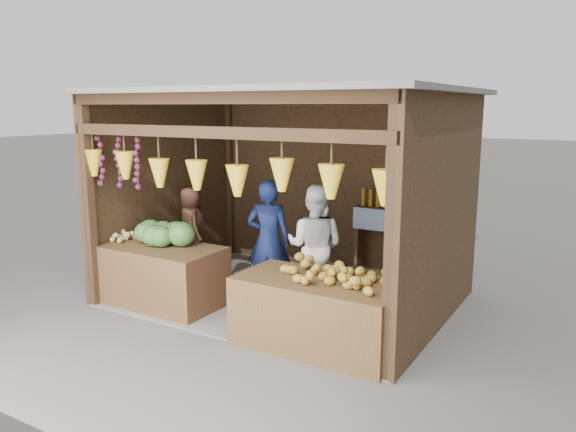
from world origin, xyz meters
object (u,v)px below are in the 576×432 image
Objects in this scene: counter_right at (318,314)px; vendor_seated at (191,224)px; counter_left at (163,276)px; woman_standing at (315,246)px; man_standing at (269,240)px.

counter_right is 1.59× the size of vendor_seated.
counter_left is 1.95m from woman_standing.
counter_left is at bearing 20.19° from man_standing.
vendor_seated is (-2.02, 0.05, 0.05)m from woman_standing.
man_standing is at bearing 141.39° from counter_right.
man_standing is at bearing -150.04° from vendor_seated.
woman_standing is 2.02m from vendor_seated.
vendor_seated is (-0.36, 0.99, 0.44)m from counter_left.
counter_right is 1.63m from man_standing.
man_standing is 0.63m from woman_standing.
woman_standing is 1.43× the size of vendor_seated.
counter_right is 2.89m from vendor_seated.
man_standing reaches higher than vendor_seated.
counter_left is at bearing 145.61° from vendor_seated.
man_standing is (1.04, 0.85, 0.41)m from counter_left.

